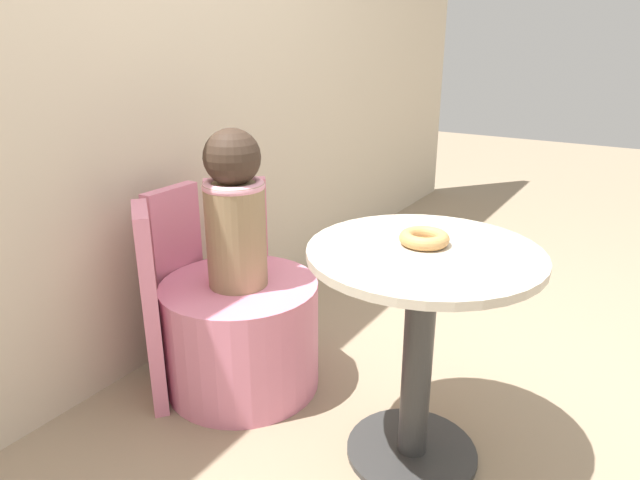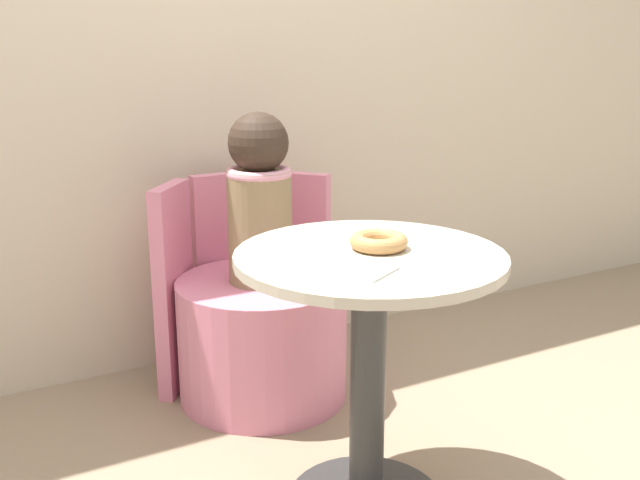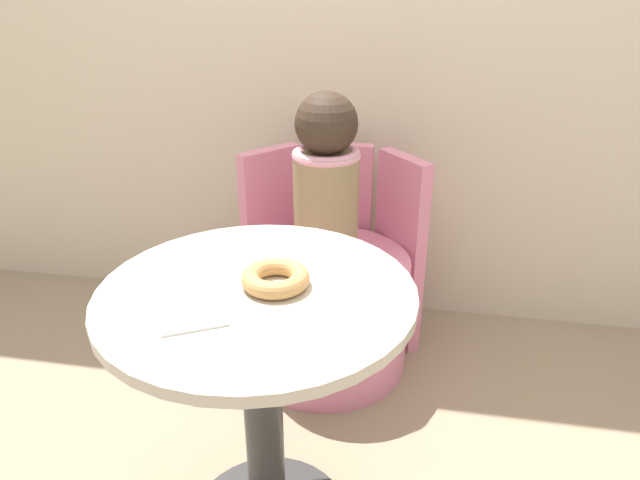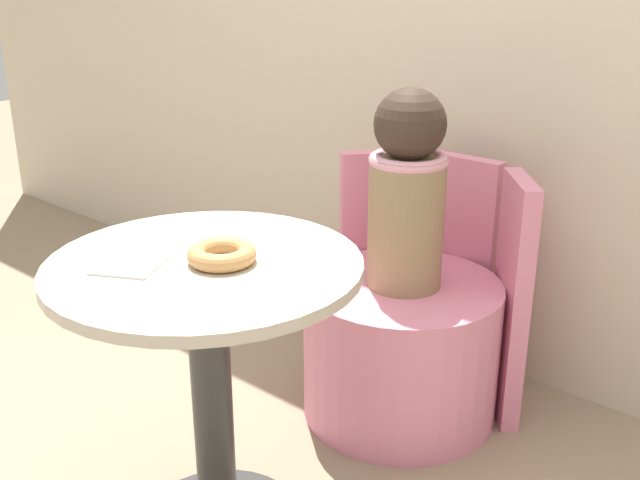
% 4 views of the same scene
% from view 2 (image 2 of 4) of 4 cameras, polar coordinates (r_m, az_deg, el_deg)
% --- Properties ---
extents(back_wall, '(6.00, 0.06, 2.40)m').
position_cam_2_polar(back_wall, '(2.79, -7.62, 15.35)').
color(back_wall, beige).
rests_on(back_wall, ground_plane).
extents(round_table, '(0.66, 0.66, 0.69)m').
position_cam_2_polar(round_table, '(1.86, 3.72, -7.18)').
color(round_table, '#333333').
rests_on(round_table, ground_plane).
extents(tub_chair, '(0.57, 0.57, 0.41)m').
position_cam_2_polar(tub_chair, '(2.55, -4.40, -7.50)').
color(tub_chair, pink).
rests_on(tub_chair, ground_plane).
extents(booth_backrest, '(0.67, 0.24, 0.72)m').
position_cam_2_polar(booth_backrest, '(2.70, -6.55, -2.74)').
color(booth_backrest, pink).
rests_on(booth_backrest, ground_plane).
extents(child_figure, '(0.21, 0.21, 0.55)m').
position_cam_2_polar(child_figure, '(2.40, -4.63, 3.11)').
color(child_figure, '#937A56').
rests_on(child_figure, tub_chair).
extents(donut, '(0.14, 0.14, 0.04)m').
position_cam_2_polar(donut, '(1.82, 4.51, -0.11)').
color(donut, tan).
rests_on(donut, round_table).
extents(paper_napkin, '(0.17, 0.17, 0.01)m').
position_cam_2_polar(paper_napkin, '(1.65, 3.23, -2.30)').
color(paper_napkin, white).
rests_on(paper_napkin, round_table).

